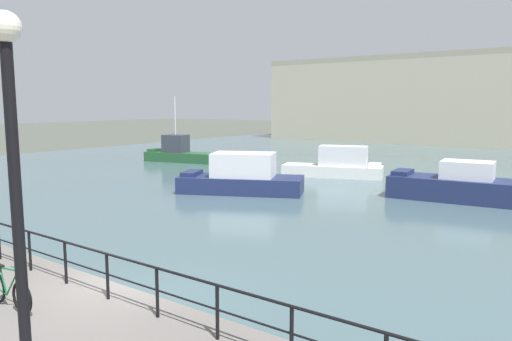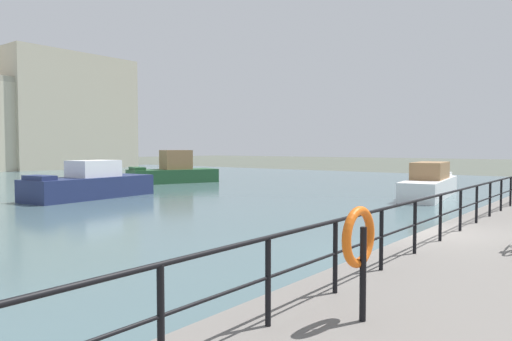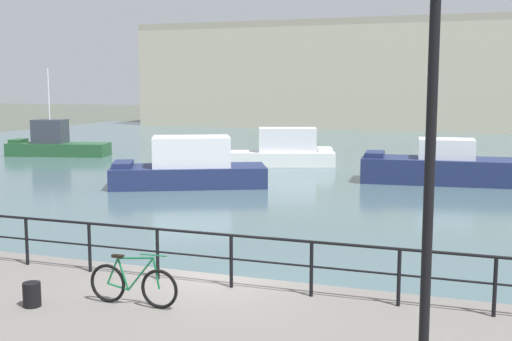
{
  "view_description": "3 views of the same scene",
  "coord_description": "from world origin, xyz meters",
  "px_view_note": "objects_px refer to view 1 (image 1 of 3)",
  "views": [
    {
      "loc": [
        9.55,
        -7.31,
        5.09
      ],
      "look_at": [
        -1.1,
        7.26,
        2.65
      ],
      "focal_mm": 34.43,
      "sensor_mm": 36.0,
      "label": 1
    },
    {
      "loc": [
        -11.86,
        -4.03,
        2.84
      ],
      "look_at": [
        1.0,
        6.12,
        2.06
      ],
      "focal_mm": 33.1,
      "sensor_mm": 36.0,
      "label": 2
    },
    {
      "loc": [
        5.24,
        -12.29,
        4.71
      ],
      "look_at": [
        -0.8,
        4.7,
        2.32
      ],
      "focal_mm": 45.72,
      "sensor_mm": 36.0,
      "label": 3
    }
  ],
  "objects_px": {
    "moored_cabin_cruiser": "(461,186)",
    "quay_lamp_post": "(17,207)",
    "moored_small_launch": "(337,165)",
    "parked_bicycle": "(9,291)",
    "moored_harbor_tender": "(179,153)",
    "moored_white_yacht": "(241,177)"
  },
  "relations": [
    {
      "from": "moored_small_launch",
      "to": "moored_harbor_tender",
      "type": "bearing_deg",
      "value": 160.65
    },
    {
      "from": "moored_harbor_tender",
      "to": "moored_small_launch",
      "type": "distance_m",
      "value": 15.62
    },
    {
      "from": "parked_bicycle",
      "to": "quay_lamp_post",
      "type": "xyz_separation_m",
      "value": [
        5.3,
        -2.45,
        2.92
      ]
    },
    {
      "from": "moored_white_yacht",
      "to": "moored_small_launch",
      "type": "bearing_deg",
      "value": -126.11
    },
    {
      "from": "moored_small_launch",
      "to": "parked_bicycle",
      "type": "height_order",
      "value": "moored_small_launch"
    },
    {
      "from": "moored_cabin_cruiser",
      "to": "quay_lamp_post",
      "type": "xyz_separation_m",
      "value": [
        1.45,
        -24.61,
        3.26
      ]
    },
    {
      "from": "moored_cabin_cruiser",
      "to": "quay_lamp_post",
      "type": "distance_m",
      "value": 24.86
    },
    {
      "from": "moored_cabin_cruiser",
      "to": "parked_bicycle",
      "type": "distance_m",
      "value": 22.49
    },
    {
      "from": "parked_bicycle",
      "to": "moored_cabin_cruiser",
      "type": "bearing_deg",
      "value": 79.51
    },
    {
      "from": "moored_cabin_cruiser",
      "to": "moored_harbor_tender",
      "type": "xyz_separation_m",
      "value": [
        -24.88,
        3.92,
        0.02
      ]
    },
    {
      "from": "moored_cabin_cruiser",
      "to": "parked_bicycle",
      "type": "height_order",
      "value": "moored_cabin_cruiser"
    },
    {
      "from": "moored_small_launch",
      "to": "quay_lamp_post",
      "type": "bearing_deg",
      "value": -88.47
    },
    {
      "from": "moored_white_yacht",
      "to": "parked_bicycle",
      "type": "distance_m",
      "value": 18.55
    },
    {
      "from": "moored_small_launch",
      "to": "parked_bicycle",
      "type": "distance_m",
      "value": 26.56
    },
    {
      "from": "moored_small_launch",
      "to": "parked_bicycle",
      "type": "xyz_separation_m",
      "value": [
        5.4,
        -26.0,
        0.28
      ]
    },
    {
      "from": "parked_bicycle",
      "to": "quay_lamp_post",
      "type": "bearing_deg",
      "value": -25.4
    },
    {
      "from": "moored_white_yacht",
      "to": "moored_small_launch",
      "type": "relative_size",
      "value": 1.05
    },
    {
      "from": "parked_bicycle",
      "to": "moored_small_launch",
      "type": "bearing_deg",
      "value": 101.11
    },
    {
      "from": "quay_lamp_post",
      "to": "moored_small_launch",
      "type": "bearing_deg",
      "value": 110.61
    },
    {
      "from": "parked_bicycle",
      "to": "quay_lamp_post",
      "type": "relative_size",
      "value": 0.34
    },
    {
      "from": "moored_harbor_tender",
      "to": "moored_small_launch",
      "type": "relative_size",
      "value": 0.96
    },
    {
      "from": "moored_cabin_cruiser",
      "to": "moored_white_yacht",
      "type": "bearing_deg",
      "value": 18.9
    }
  ]
}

